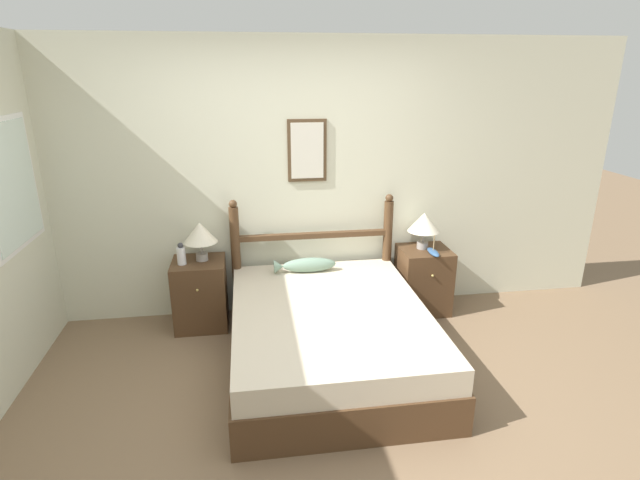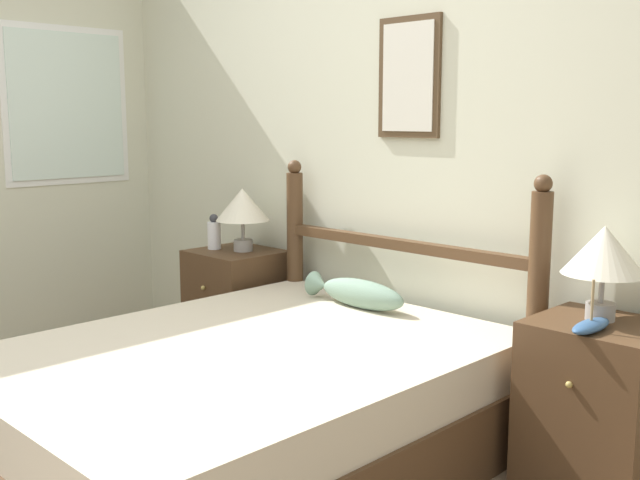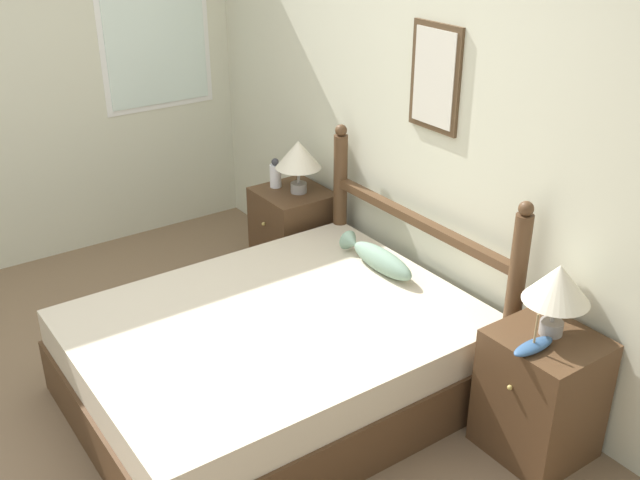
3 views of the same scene
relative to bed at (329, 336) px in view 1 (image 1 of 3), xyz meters
name	(u,v)px [view 1 (image 1 of 3)]	position (x,y,z in m)	size (l,w,h in m)	color
ground_plane	(312,417)	(-0.23, -0.64, -0.24)	(16.00, 16.00, 0.00)	#7A6047
wall_back	(287,181)	(-0.23, 1.08, 1.03)	(6.40, 0.08, 2.55)	beige
bed	(329,336)	(0.00, 0.00, 0.00)	(1.54, 1.99, 0.49)	#4C331E
headboard	(313,252)	(0.00, 0.95, 0.37)	(1.54, 0.09, 1.15)	#4C331E
nightstand_left	(201,294)	(-1.06, 0.81, 0.07)	(0.47, 0.46, 0.63)	#4C331E
nightstand_right	(423,280)	(1.06, 0.81, 0.07)	(0.47, 0.46, 0.63)	#4C331E
table_lamp_left	(200,233)	(-1.02, 0.83, 0.64)	(0.30, 0.30, 0.35)	gray
table_lamp_right	(424,223)	(1.04, 0.84, 0.64)	(0.30, 0.30, 0.35)	gray
bottle	(181,255)	(-1.19, 0.76, 0.48)	(0.08, 0.08, 0.20)	white
model_boat	(433,252)	(1.08, 0.67, 0.41)	(0.08, 0.24, 0.19)	#335684
fish_pillow	(305,265)	(-0.10, 0.75, 0.32)	(0.57, 0.12, 0.14)	gray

